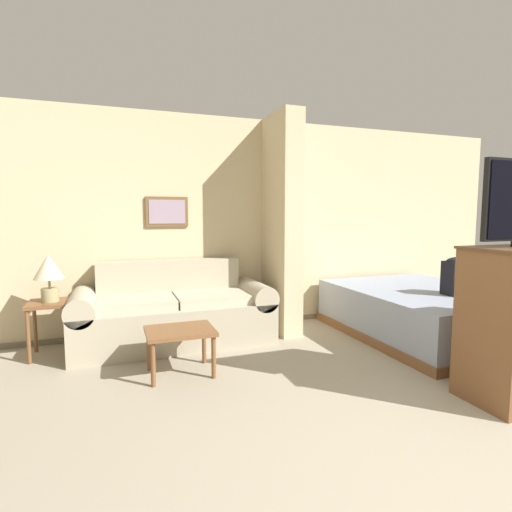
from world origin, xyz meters
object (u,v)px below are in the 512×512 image
(coffee_table, at_px, (180,335))
(bed, at_px, (422,312))
(table_lamp, at_px, (49,271))
(couch, at_px, (174,313))
(backpack, at_px, (457,275))

(coffee_table, distance_m, bed, 2.89)
(table_lamp, bearing_deg, bed, -9.92)
(coffee_table, xyz_separation_m, bed, (2.88, 0.21, -0.07))
(table_lamp, distance_m, bed, 4.13)
(coffee_table, bearing_deg, bed, 4.08)
(couch, distance_m, backpack, 3.12)
(bed, distance_m, backpack, 0.63)
(coffee_table, height_order, bed, bed)
(bed, xyz_separation_m, backpack, (0.09, -0.39, 0.48))
(couch, distance_m, coffee_table, 0.89)
(coffee_table, bearing_deg, table_lamp, 141.41)
(coffee_table, relative_size, backpack, 1.44)
(couch, height_order, coffee_table, couch)
(table_lamp, bearing_deg, backpack, -14.90)
(bed, relative_size, backpack, 5.19)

